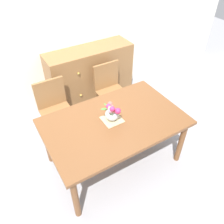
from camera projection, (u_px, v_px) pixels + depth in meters
ground_plane at (114, 159)px, 3.12m from camera, size 12.00×12.00×0.00m
back_wall at (56, 21)px, 3.25m from camera, size 7.00×0.10×2.80m
dining_table at (114, 126)px, 2.70m from camera, size 1.63×1.04×0.72m
chair_left at (55, 107)px, 3.17m from camera, size 0.42×0.42×0.90m
chair_right at (110, 88)px, 3.52m from camera, size 0.42×0.42×0.90m
dresser at (91, 77)px, 3.80m from camera, size 1.40×0.47×1.00m
placemat at (112, 119)px, 2.66m from camera, size 0.22×0.22×0.01m
flower_vase at (112, 112)px, 2.57m from camera, size 0.22×0.23×0.27m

